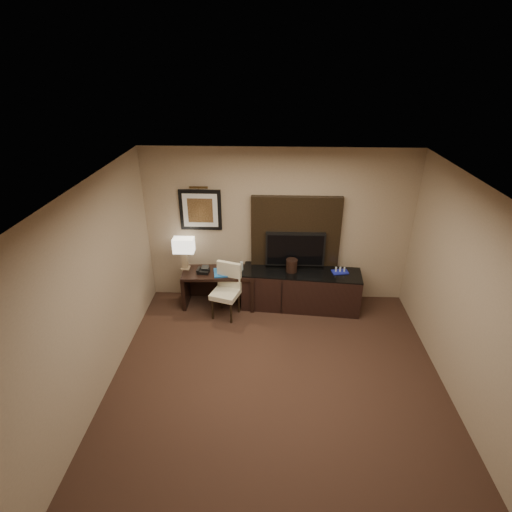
# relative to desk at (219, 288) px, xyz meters

# --- Properties ---
(floor) EXTENTS (4.50, 5.00, 0.01)m
(floor) POSITION_rel_desk_xyz_m (1.00, -2.15, -0.34)
(floor) COLOR #331F17
(floor) RESTS_ON ground
(ceiling) EXTENTS (4.50, 5.00, 0.01)m
(ceiling) POSITION_rel_desk_xyz_m (1.00, -2.15, 2.37)
(ceiling) COLOR silver
(ceiling) RESTS_ON wall_back
(wall_back) EXTENTS (4.50, 0.01, 2.70)m
(wall_back) POSITION_rel_desk_xyz_m (1.00, 0.35, 1.02)
(wall_back) COLOR tan
(wall_back) RESTS_ON floor
(wall_left) EXTENTS (0.01, 5.00, 2.70)m
(wall_left) POSITION_rel_desk_xyz_m (-1.25, -2.15, 1.02)
(wall_left) COLOR tan
(wall_left) RESTS_ON floor
(wall_right) EXTENTS (0.01, 5.00, 2.70)m
(wall_right) POSITION_rel_desk_xyz_m (3.25, -2.15, 1.02)
(wall_right) COLOR tan
(wall_right) RESTS_ON floor
(desk) EXTENTS (1.26, 0.59, 0.66)m
(desk) POSITION_rel_desk_xyz_m (0.00, 0.00, 0.00)
(desk) COLOR black
(desk) RESTS_ON floor
(credenza) EXTENTS (2.04, 0.72, 0.69)m
(credenza) POSITION_rel_desk_xyz_m (1.41, -0.00, 0.01)
(credenza) COLOR black
(credenza) RESTS_ON floor
(tv_wall_panel) EXTENTS (1.50, 0.12, 1.30)m
(tv_wall_panel) POSITION_rel_desk_xyz_m (1.30, 0.29, 0.94)
(tv_wall_panel) COLOR black
(tv_wall_panel) RESTS_ON wall_back
(tv) EXTENTS (1.00, 0.08, 0.60)m
(tv) POSITION_rel_desk_xyz_m (1.30, 0.19, 0.69)
(tv) COLOR black
(tv) RESTS_ON tv_wall_panel
(artwork) EXTENTS (0.70, 0.04, 0.70)m
(artwork) POSITION_rel_desk_xyz_m (-0.30, 0.33, 1.32)
(artwork) COLOR black
(artwork) RESTS_ON wall_back
(picture_light) EXTENTS (0.04, 0.04, 0.30)m
(picture_light) POSITION_rel_desk_xyz_m (-0.30, 0.29, 1.72)
(picture_light) COLOR #442F15
(picture_light) RESTS_ON wall_back
(desk_chair) EXTENTS (0.54, 0.59, 0.87)m
(desk_chair) POSITION_rel_desk_xyz_m (0.15, -0.34, 0.10)
(desk_chair) COLOR beige
(desk_chair) RESTS_ON floor
(table_lamp) EXTENTS (0.39, 0.29, 0.56)m
(table_lamp) POSITION_rel_desk_xyz_m (-0.58, 0.09, 0.61)
(table_lamp) COLOR tan
(table_lamp) RESTS_ON desk
(desk_phone) EXTENTS (0.20, 0.19, 0.10)m
(desk_phone) POSITION_rel_desk_xyz_m (-0.25, -0.04, 0.38)
(desk_phone) COLOR black
(desk_phone) RESTS_ON desk
(blue_folder) EXTENTS (0.30, 0.36, 0.02)m
(blue_folder) POSITION_rel_desk_xyz_m (0.05, -0.05, 0.34)
(blue_folder) COLOR #1959A5
(blue_folder) RESTS_ON desk
(book) EXTENTS (0.16, 0.07, 0.22)m
(book) POSITION_rel_desk_xyz_m (0.12, -0.05, 0.44)
(book) COLOR tan
(book) RESTS_ON desk
(water_bottle) EXTENTS (0.06, 0.06, 0.18)m
(water_bottle) POSITION_rel_desk_xyz_m (0.39, 0.04, 0.42)
(water_bottle) COLOR #AFC1C6
(water_bottle) RESTS_ON desk
(ice_bucket) EXTENTS (0.23, 0.23, 0.22)m
(ice_bucket) POSITION_rel_desk_xyz_m (1.24, 0.02, 0.47)
(ice_bucket) COLOR black
(ice_bucket) RESTS_ON credenza
(minibar_tray) EXTENTS (0.29, 0.21, 0.10)m
(minibar_tray) POSITION_rel_desk_xyz_m (2.06, 0.01, 0.41)
(minibar_tray) COLOR #1B25B4
(minibar_tray) RESTS_ON credenza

